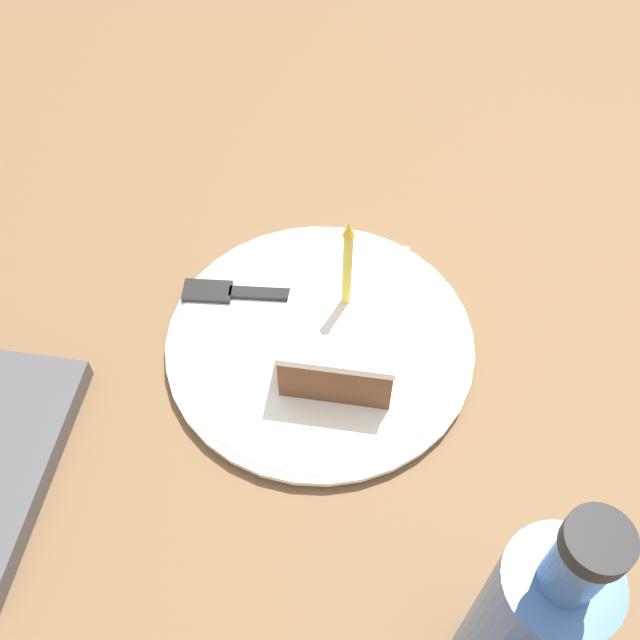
{
  "coord_description": "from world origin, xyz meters",
  "views": [
    {
      "loc": [
        0.08,
        -0.36,
        0.56
      ],
      "look_at": [
        0.03,
        0.01,
        0.04
      ],
      "focal_mm": 42.0,
      "sensor_mm": 36.0,
      "label": 1
    }
  ],
  "objects": [
    {
      "name": "fork",
      "position": [
        -0.03,
        0.05,
        0.02
      ],
      "size": [
        0.17,
        0.03,
        0.0
      ],
      "color": "#262626",
      "rests_on": "plate"
    },
    {
      "name": "ground_plane",
      "position": [
        0.0,
        0.0,
        -0.02
      ],
      "size": [
        2.4,
        2.4,
        0.04
      ],
      "color": "brown",
      "rests_on": "ground"
    },
    {
      "name": "bottle",
      "position": [
        0.19,
        -0.23,
        0.1
      ],
      "size": [
        0.06,
        0.06,
        0.24
      ],
      "color": "#3F66A5",
      "rests_on": "ground_plane"
    },
    {
      "name": "plate",
      "position": [
        0.03,
        0.01,
        0.01
      ],
      "size": [
        0.27,
        0.27,
        0.01
      ],
      "color": "white",
      "rests_on": "ground_plane"
    },
    {
      "name": "cake_slice",
      "position": [
        0.05,
        0.01,
        0.04
      ],
      "size": [
        0.09,
        0.13,
        0.15
      ],
      "color": "brown",
      "rests_on": "plate"
    }
  ]
}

